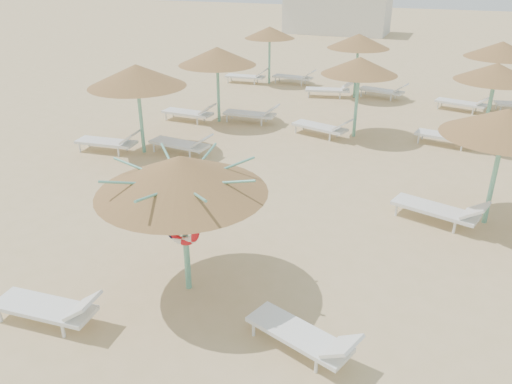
% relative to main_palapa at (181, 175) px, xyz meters
% --- Properties ---
extents(ground, '(120.00, 120.00, 0.00)m').
position_rel_main_palapa_xyz_m(ground, '(0.49, 0.02, -2.26)').
color(ground, tan).
rests_on(ground, ground).
extents(main_palapa, '(2.90, 2.90, 2.60)m').
position_rel_main_palapa_xyz_m(main_palapa, '(0.00, 0.00, 0.00)').
color(main_palapa, '#69B69E').
rests_on(main_palapa, ground).
extents(lounger_main_a, '(1.91, 0.69, 0.68)m').
position_rel_main_palapa_xyz_m(lounger_main_a, '(-1.62, -1.71, -1.93)').
color(lounger_main_a, white).
rests_on(lounger_main_a, ground).
extents(lounger_main_b, '(1.91, 1.12, 0.67)m').
position_rel_main_palapa_xyz_m(lounger_main_b, '(2.46, -0.83, -1.94)').
color(lounger_main_b, white).
rests_on(lounger_main_b, ground).
extents(palapa_field, '(20.31, 14.22, 2.72)m').
position_rel_main_palapa_xyz_m(palapa_field, '(2.67, 9.72, 0.04)').
color(palapa_field, '#69B69E').
rests_on(palapa_field, ground).
extents(service_hut, '(8.40, 4.40, 3.25)m').
position_rel_main_palapa_xyz_m(service_hut, '(-5.51, 35.02, -0.62)').
color(service_hut, silver).
rests_on(service_hut, ground).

